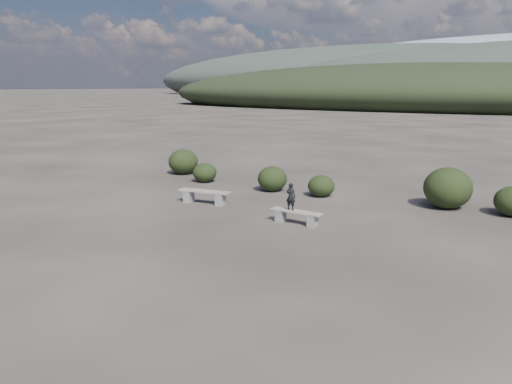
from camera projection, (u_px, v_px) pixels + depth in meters
The scene contains 9 objects.
ground at pixel (162, 253), 13.11m from camera, with size 1200.00×1200.00×0.00m, color black.
bench_left at pixel (204, 196), 18.54m from camera, with size 2.05×0.81×0.50m.
bench_right at pixel (296, 216), 15.81m from camera, with size 1.74×0.38×0.43m.
seated_person at pixel (291, 196), 15.80m from camera, with size 0.32×0.21×0.88m, color black.
shrub_a at pixel (205, 173), 22.71m from camera, with size 1.08×1.08×0.88m, color black.
shrub_b at pixel (272, 179), 20.74m from camera, with size 1.22×1.22×1.05m, color black.
shrub_c at pixel (321, 186), 19.75m from camera, with size 1.07×1.07×0.85m, color black.
shrub_d at pixel (448, 188), 17.79m from camera, with size 1.69×1.69×1.48m, color black.
shrub_f at pixel (183, 162), 24.77m from camera, with size 1.47×1.47×1.24m, color black.
Camera 1 is at (9.05, -8.94, 4.31)m, focal length 35.00 mm.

